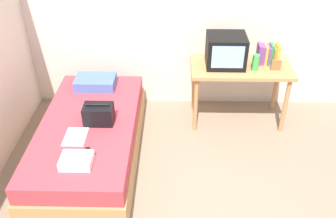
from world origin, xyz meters
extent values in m
plane|color=#84705B|center=(0.00, 0.00, 0.00)|extent=(8.00, 8.00, 0.00)
cube|color=beige|center=(0.00, 2.00, 1.30)|extent=(5.20, 0.10, 2.60)
cube|color=#B27F4C|center=(-1.02, 0.78, 0.15)|extent=(1.00, 2.00, 0.30)
cube|color=#C63842|center=(-1.02, 0.78, 0.39)|extent=(0.97, 1.94, 0.18)
cube|color=#B27F4C|center=(0.64, 1.55, 0.73)|extent=(1.16, 0.60, 0.04)
cylinder|color=#B27F4C|center=(0.12, 1.31, 0.36)|extent=(0.05, 0.05, 0.71)
cylinder|color=#B27F4C|center=(1.16, 1.31, 0.36)|extent=(0.05, 0.05, 0.71)
cylinder|color=#B27F4C|center=(0.12, 1.79, 0.36)|extent=(0.05, 0.05, 0.71)
cylinder|color=#B27F4C|center=(1.16, 1.79, 0.36)|extent=(0.05, 0.05, 0.71)
cube|color=black|center=(0.45, 1.57, 0.93)|extent=(0.44, 0.38, 0.36)
cube|color=#8CB2E0|center=(0.45, 1.38, 0.94)|extent=(0.35, 0.01, 0.26)
cylinder|color=green|center=(0.78, 1.45, 0.85)|extent=(0.08, 0.08, 0.19)
cube|color=#7A3D89|center=(0.85, 1.62, 0.87)|extent=(0.03, 0.16, 0.24)
cube|color=#7A3D89|center=(0.89, 1.62, 0.87)|extent=(0.04, 0.14, 0.22)
cube|color=gold|center=(0.93, 1.62, 0.86)|extent=(0.03, 0.13, 0.22)
cube|color=#7A3D89|center=(0.95, 1.62, 0.86)|extent=(0.03, 0.16, 0.22)
cube|color=#337F47|center=(0.99, 1.62, 0.87)|extent=(0.03, 0.14, 0.24)
cube|color=#CC7233|center=(1.02, 1.62, 0.86)|extent=(0.03, 0.16, 0.21)
cube|color=gold|center=(1.06, 1.62, 0.87)|extent=(0.04, 0.14, 0.23)
cube|color=olive|center=(1.02, 1.45, 0.82)|extent=(0.11, 0.02, 0.12)
cube|color=#4766AD|center=(-1.06, 1.49, 0.55)|extent=(0.46, 0.32, 0.12)
cube|color=black|center=(-0.89, 0.77, 0.59)|extent=(0.30, 0.20, 0.20)
cylinder|color=black|center=(-0.89, 0.77, 0.70)|extent=(0.24, 0.02, 0.02)
cube|color=white|center=(-1.09, 0.52, 0.49)|extent=(0.21, 0.29, 0.01)
cube|color=black|center=(-0.93, 0.27, 0.50)|extent=(0.04, 0.16, 0.02)
cube|color=white|center=(-0.98, 0.14, 0.53)|extent=(0.28, 0.22, 0.08)
camera|label=1|loc=(-0.12, -2.27, 2.73)|focal=39.27mm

